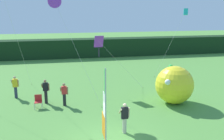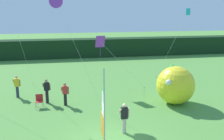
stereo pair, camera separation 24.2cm
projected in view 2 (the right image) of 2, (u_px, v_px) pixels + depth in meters
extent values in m
cube|color=black|center=(80.00, 48.00, 35.80)|extent=(80.00, 2.40, 2.48)
cylinder|color=#B7B7BC|center=(104.00, 115.00, 11.33)|extent=(0.06, 0.06, 4.16)
cube|color=orange|center=(103.00, 126.00, 12.00)|extent=(0.02, 0.97, 1.11)
cube|color=white|center=(103.00, 105.00, 11.57)|extent=(0.02, 0.60, 1.11)
cube|color=green|center=(104.00, 82.00, 11.13)|extent=(0.02, 0.23, 1.11)
cylinder|color=black|center=(47.00, 97.00, 18.49)|extent=(0.22, 0.22, 0.93)
cube|color=black|center=(47.00, 86.00, 18.31)|extent=(0.36, 0.20, 0.59)
sphere|color=#A37556|center=(46.00, 81.00, 18.21)|extent=(0.20, 0.20, 0.20)
cylinder|color=#A37556|center=(43.00, 85.00, 18.31)|extent=(0.09, 0.48, 0.42)
cylinder|color=#A37556|center=(50.00, 87.00, 18.36)|extent=(0.09, 0.14, 0.56)
cylinder|color=#B7B2A3|center=(124.00, 126.00, 14.03)|extent=(0.22, 0.22, 0.83)
cube|color=black|center=(124.00, 113.00, 13.86)|extent=(0.36, 0.20, 0.64)
sphere|color=beige|center=(124.00, 105.00, 13.76)|extent=(0.20, 0.20, 0.20)
cylinder|color=beige|center=(120.00, 111.00, 13.86)|extent=(0.09, 0.48, 0.42)
cylinder|color=beige|center=(128.00, 113.00, 13.91)|extent=(0.09, 0.14, 0.56)
cylinder|color=#2D334C|center=(17.00, 92.00, 19.65)|extent=(0.22, 0.22, 0.86)
cube|color=yellow|center=(17.00, 83.00, 19.48)|extent=(0.36, 0.20, 0.60)
sphere|color=tan|center=(16.00, 77.00, 19.38)|extent=(0.20, 0.20, 0.20)
cylinder|color=tan|center=(14.00, 82.00, 19.48)|extent=(0.09, 0.48, 0.42)
cylinder|color=tan|center=(20.00, 83.00, 19.53)|extent=(0.09, 0.14, 0.56)
cylinder|color=black|center=(65.00, 99.00, 18.05)|extent=(0.22, 0.22, 0.84)
cube|color=red|center=(65.00, 90.00, 17.89)|extent=(0.36, 0.20, 0.55)
sphere|color=#A37556|center=(65.00, 84.00, 17.80)|extent=(0.20, 0.20, 0.20)
cylinder|color=#A37556|center=(62.00, 89.00, 17.90)|extent=(0.09, 0.48, 0.42)
cylinder|color=#A37556|center=(68.00, 90.00, 17.95)|extent=(0.09, 0.14, 0.56)
sphere|color=yellow|center=(175.00, 85.00, 18.20)|extent=(2.68, 2.68, 2.68)
sphere|color=orange|center=(166.00, 73.00, 19.09)|extent=(0.38, 0.38, 0.38)
sphere|color=white|center=(169.00, 82.00, 17.10)|extent=(0.38, 0.38, 0.38)
sphere|color=green|center=(172.00, 67.00, 18.64)|extent=(0.38, 0.38, 0.38)
cylinder|color=#BCBCC1|center=(35.00, 106.00, 17.38)|extent=(0.03, 0.03, 0.42)
cylinder|color=#BCBCC1|center=(43.00, 106.00, 17.46)|extent=(0.03, 0.03, 0.42)
cylinder|color=#BCBCC1|center=(36.00, 104.00, 17.84)|extent=(0.03, 0.03, 0.42)
cylinder|color=#BCBCC1|center=(43.00, 103.00, 17.92)|extent=(0.03, 0.03, 0.42)
cube|color=#B22323|center=(39.00, 102.00, 17.60)|extent=(0.48, 0.48, 0.03)
cube|color=#B22323|center=(39.00, 97.00, 17.77)|extent=(0.48, 0.03, 0.44)
cylinder|color=brown|center=(144.00, 87.00, 22.07)|extent=(0.03, 0.03, 0.08)
cylinder|color=silver|center=(123.00, 66.00, 21.32)|extent=(3.74, 0.09, 4.02)
cube|color=purple|center=(100.00, 42.00, 20.57)|extent=(0.76, 0.47, 0.95)
cylinder|color=purple|center=(100.00, 52.00, 20.77)|extent=(0.02, 0.02, 0.70)
cylinder|color=brown|center=(103.00, 107.00, 17.69)|extent=(0.03, 0.03, 0.08)
cylinder|color=silver|center=(79.00, 54.00, 17.82)|extent=(2.85, 2.50, 7.07)
cone|color=purple|center=(56.00, 1.00, 17.95)|extent=(0.94, 0.44, 0.96)
cylinder|color=brown|center=(34.00, 84.00, 23.12)|extent=(0.03, 0.03, 0.08)
cylinder|color=silver|center=(17.00, 31.00, 20.92)|extent=(1.82, 2.01, 9.54)
cylinder|color=brown|center=(156.00, 77.00, 25.46)|extent=(0.03, 0.03, 0.08)
cylinder|color=silver|center=(172.00, 45.00, 25.05)|extent=(2.96, 0.12, 6.25)
cube|color=#23B2C6|center=(188.00, 12.00, 24.63)|extent=(0.55, 0.59, 0.63)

